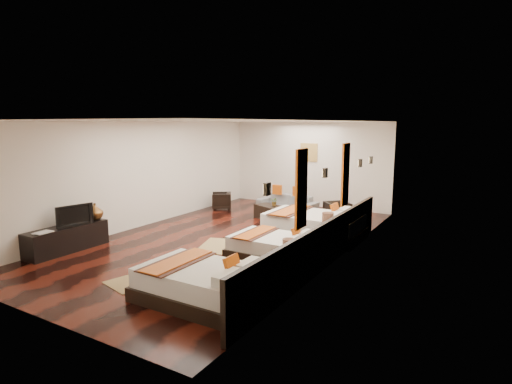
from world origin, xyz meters
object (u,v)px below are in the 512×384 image
Objects in this scene: tv_console at (67,239)px; figurine at (95,211)px; coffee_table at (271,213)px; table_plant at (274,202)px; nightstand_b at (327,240)px; nightstand_a at (288,267)px; sofa at (287,204)px; tv at (73,215)px; bed_near at (207,284)px; book at (39,232)px; bed_mid at (278,247)px; bed_far at (314,225)px; armchair_right at (337,212)px; armchair_left at (221,201)px.

tv_console is 4.74× the size of figurine.
coffee_table is 0.34m from table_plant.
nightstand_a is at bearing -90.00° from nightstand_b.
sofa is at bearing 90.00° from coffee_table.
sofa is at bearing -9.61° from tv.
bed_near is 5.73m from table_plant.
bed_near is 8.83× the size of table_plant.
tv_console is 0.68m from book.
bed_mid is 1.05× the size of tv_console.
tv_console is at bearing -116.58° from table_plant.
bed_far is 2.10m from table_plant.
nightstand_b is at bearing 28.43° from tv_console.
nightstand_b is 2.97m from armchair_right.
armchair_right reaches higher than book.
book is at bearing -90.00° from figurine.
sofa is 1.04m from table_plant.
bed_near reaches higher than coffee_table.
bed_far is 2.60× the size of nightstand_b.
armchair_left is at bearing 9.19° from tv.
nightstand_b is at bearing 21.21° from figurine.
bed_mid reaches higher than table_plant.
book is at bearing -178.64° from bed_near.
tv is at bearing -116.86° from table_plant.
bed_mid is 2.35× the size of tv.
tv_console is at bearing -37.96° from armchair_left.
nightstand_b is 3.39m from coffee_table.
sofa is 7.74× the size of table_plant.
nightstand_a reaches higher than book.
bed_near is 2.37m from bed_mid.
coffee_table is at bearing 139.11° from nightstand_b.
bed_near reaches higher than armchair_left.
nightstand_a is at bearing 0.60° from figurine.
tv_console is 5.44m from coffee_table.
bed_near is at bearing -16.91° from figurine.
nightstand_b is at bearing -55.79° from bed_far.
nightstand_b reaches higher than bed_near.
tv is at bearing -105.95° from sofa.
armchair_right is at bearing 99.50° from nightstand_a.
table_plant is (-1.68, -0.60, 0.23)m from armchair_right.
bed_near is 1.52m from nightstand_a.
bed_near is at bearing -119.38° from nightstand_a.
bed_far is 3.65× the size of armchair_right.
figurine is at bearing -179.40° from nightstand_a.
book is at bearing -113.97° from table_plant.
armchair_right is at bearing 90.62° from bed_mid.
tv reaches higher than table_plant.
coffee_table is at bearing 148.31° from bed_far.
nightstand_b is at bearing -118.63° from armchair_right.
bed_near is 3.35× the size of armchair_right.
bed_mid reaches higher than armchair_left.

